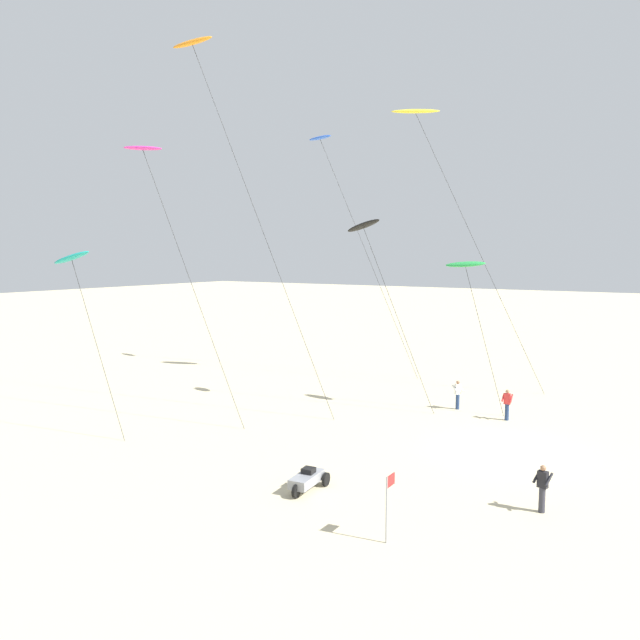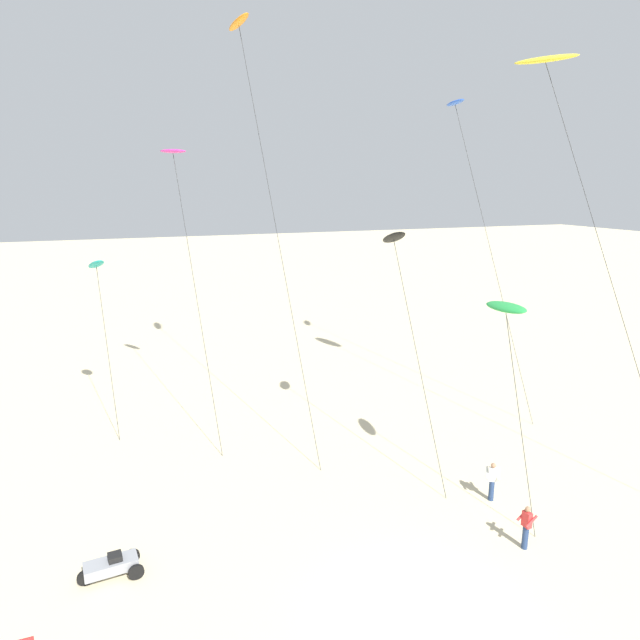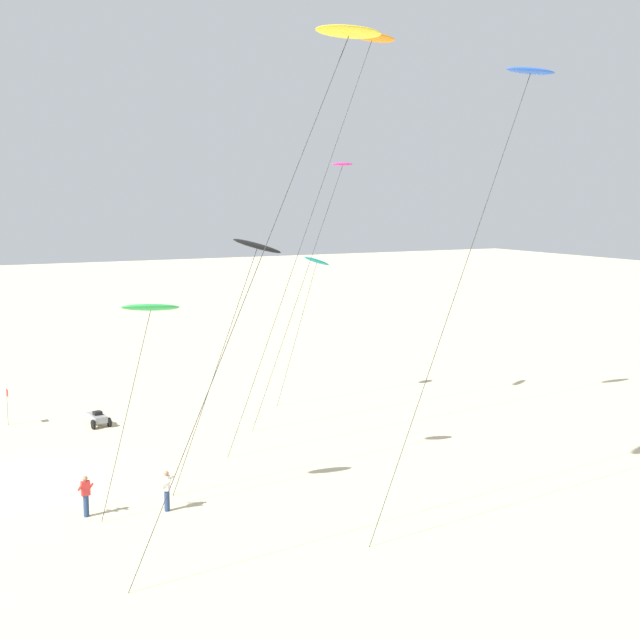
{
  "view_description": "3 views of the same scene",
  "coord_description": "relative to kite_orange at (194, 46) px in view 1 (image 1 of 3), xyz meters",
  "views": [
    {
      "loc": [
        -27.24,
        -7.04,
        8.82
      ],
      "look_at": [
        -0.39,
        9.76,
        5.44
      ],
      "focal_mm": 34.44,
      "sensor_mm": 36.0,
      "label": 1
    },
    {
      "loc": [
        -7.93,
        -12.28,
        12.75
      ],
      "look_at": [
        1.53,
        12.38,
        6.3
      ],
      "focal_mm": 31.38,
      "sensor_mm": 36.0,
      "label": 2
    },
    {
      "loc": [
        39.13,
        -5.65,
        12.63
      ],
      "look_at": [
        4.63,
        12.26,
        7.12
      ],
      "focal_mm": 49.23,
      "sensor_mm": 36.0,
      "label": 3
    }
  ],
  "objects": [
    {
      "name": "ground_plane",
      "position": [
        0.68,
        -17.94,
        -20.44
      ],
      "size": [
        260.0,
        260.0,
        0.0
      ],
      "primitive_type": "plane",
      "color": "beige"
    },
    {
      "name": "kite_orange",
      "position": [
        0.0,
        0.0,
        0.0
      ],
      "size": [
        1.58,
        10.08,
        21.01
      ],
      "color": "orange",
      "rests_on": "ground"
    },
    {
      "name": "kite_black",
      "position": [
        4.6,
        -8.43,
        -10.09
      ],
      "size": [
        1.03,
        5.41,
        10.94
      ],
      "color": "black",
      "rests_on": "ground"
    },
    {
      "name": "kite_green",
      "position": [
        6.47,
        -13.78,
        -12.2
      ],
      "size": [
        0.91,
        3.48,
        8.56
      ],
      "color": "green",
      "rests_on": "ground"
    },
    {
      "name": "kite_teal",
      "position": [
        -7.77,
        0.87,
        -11.84
      ],
      "size": [
        1.12,
        3.97,
        9.1
      ],
      "color": "teal",
      "rests_on": "ground"
    },
    {
      "name": "kite_yellow",
      "position": [
        12.28,
        -8.2,
        -2.3
      ],
      "size": [
        2.04,
        10.34,
        18.61
      ],
      "color": "yellow",
      "rests_on": "ground"
    },
    {
      "name": "kite_blue",
      "position": [
        12.76,
        -0.53,
        -3.37
      ],
      "size": [
        1.47,
        8.73,
        17.58
      ],
      "color": "blue",
      "rests_on": "ground"
    },
    {
      "name": "kite_magenta",
      "position": [
        -3.58,
        0.25,
        -6.37
      ],
      "size": [
        1.52,
        6.98,
        14.54
      ],
      "color": "#D8339E",
      "rests_on": "ground"
    },
    {
      "name": "kite_flyer_nearest",
      "position": [
        6.79,
        -13.41,
        -19.55
      ],
      "size": [
        0.72,
        0.71,
        1.67
      ],
      "color": "navy",
      "rests_on": "ground"
    },
    {
      "name": "kite_flyer_middle",
      "position": [
        -5.33,
        -20.69,
        -19.55
      ],
      "size": [
        0.61,
        0.63,
        1.67
      ],
      "color": "#33333D",
      "rests_on": "ground"
    },
    {
      "name": "kite_flyer_furthest",
      "position": [
        5.91,
        -16.45,
        -19.55
      ],
      "size": [
        0.53,
        0.56,
        1.67
      ],
      "color": "navy",
      "rests_on": "ground"
    },
    {
      "name": "beach_buggy",
      "position": [
        -7.92,
        -12.75,
        -20.01
      ],
      "size": [
        2.1,
        1.07,
        0.82
      ],
      "color": "gray",
      "rests_on": "ground"
    },
    {
      "name": "marker_flag",
      "position": [
        -10.07,
        -17.15,
        -18.95
      ],
      "size": [
        0.56,
        0.05,
        2.1
      ],
      "color": "gray",
      "rests_on": "ground"
    }
  ]
}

